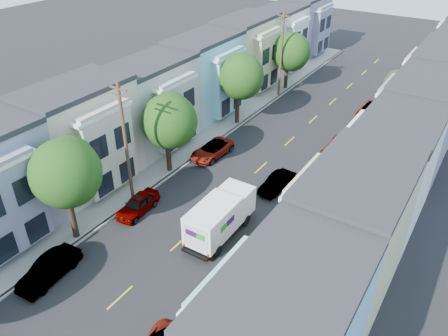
% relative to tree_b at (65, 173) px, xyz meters
% --- Properties ---
extents(ground, '(160.00, 160.00, 0.00)m').
position_rel_tree_b_xyz_m(ground, '(6.30, 3.59, -5.62)').
color(ground, black).
rests_on(ground, ground).
extents(road_slab, '(12.00, 70.00, 0.02)m').
position_rel_tree_b_xyz_m(road_slab, '(6.30, 18.59, -5.61)').
color(road_slab, black).
rests_on(road_slab, ground).
extents(curb_left, '(0.30, 70.00, 0.15)m').
position_rel_tree_b_xyz_m(curb_left, '(0.25, 18.59, -5.55)').
color(curb_left, gray).
rests_on(curb_left, ground).
extents(curb_right, '(0.30, 70.00, 0.15)m').
position_rel_tree_b_xyz_m(curb_right, '(12.35, 18.59, -5.55)').
color(curb_right, gray).
rests_on(curb_right, ground).
extents(sidewalk_left, '(2.60, 70.00, 0.15)m').
position_rel_tree_b_xyz_m(sidewalk_left, '(-1.05, 18.59, -5.55)').
color(sidewalk_left, gray).
rests_on(sidewalk_left, ground).
extents(sidewalk_right, '(2.60, 70.00, 0.15)m').
position_rel_tree_b_xyz_m(sidewalk_right, '(13.65, 18.59, -5.55)').
color(sidewalk_right, gray).
rests_on(sidewalk_right, ground).
extents(centerline, '(0.12, 70.00, 0.01)m').
position_rel_tree_b_xyz_m(centerline, '(6.30, 18.59, -5.62)').
color(centerline, gold).
rests_on(centerline, ground).
extents(townhouse_row_left, '(5.00, 70.00, 8.50)m').
position_rel_tree_b_xyz_m(townhouse_row_left, '(-4.85, 18.59, -5.62)').
color(townhouse_row_left, white).
rests_on(townhouse_row_left, ground).
extents(townhouse_row_right, '(5.00, 70.00, 8.50)m').
position_rel_tree_b_xyz_m(townhouse_row_right, '(17.45, 18.59, -5.62)').
color(townhouse_row_right, white).
rests_on(townhouse_row_right, ground).
extents(tree_b, '(4.70, 4.70, 8.00)m').
position_rel_tree_b_xyz_m(tree_b, '(0.00, 0.00, 0.00)').
color(tree_b, black).
rests_on(tree_b, ground).
extents(tree_c, '(4.70, 4.70, 7.41)m').
position_rel_tree_b_xyz_m(tree_c, '(0.00, 10.65, -0.59)').
color(tree_c, black).
rests_on(tree_c, ground).
extents(tree_d, '(4.70, 4.70, 7.72)m').
position_rel_tree_b_xyz_m(tree_d, '(0.00, 22.24, -0.28)').
color(tree_d, black).
rests_on(tree_d, ground).
extents(tree_e, '(4.70, 4.70, 7.21)m').
position_rel_tree_b_xyz_m(tree_e, '(0.00, 34.14, -0.78)').
color(tree_e, black).
rests_on(tree_e, ground).
extents(tree_far_r, '(3.10, 3.10, 5.26)m').
position_rel_tree_b_xyz_m(tree_far_r, '(13.20, 33.00, -1.96)').
color(tree_far_r, black).
rests_on(tree_far_r, ground).
extents(utility_pole_near, '(1.60, 0.26, 10.00)m').
position_rel_tree_b_xyz_m(utility_pole_near, '(0.00, 5.59, -0.47)').
color(utility_pole_near, '#42301E').
rests_on(utility_pole_near, ground).
extents(utility_pole_far, '(1.60, 0.26, 10.00)m').
position_rel_tree_b_xyz_m(utility_pole_far, '(0.00, 31.59, -0.47)').
color(utility_pole_far, '#42301E').
rests_on(utility_pole_far, ground).
extents(fedex_truck, '(2.38, 6.18, 2.96)m').
position_rel_tree_b_xyz_m(fedex_truck, '(8.21, 5.94, -3.97)').
color(fedex_truck, white).
rests_on(fedex_truck, ground).
extents(lead_sedan, '(1.75, 4.01, 1.30)m').
position_rel_tree_b_xyz_m(lead_sedan, '(9.05, 13.29, -4.98)').
color(lead_sedan, black).
rests_on(lead_sedan, ground).
extents(parked_left_b, '(1.94, 4.47, 1.45)m').
position_rel_tree_b_xyz_m(parked_left_b, '(1.40, -3.59, -4.90)').
color(parked_left_b, black).
rests_on(parked_left_b, ground).
extents(parked_left_c, '(1.95, 4.39, 1.39)m').
position_rel_tree_b_xyz_m(parked_left_c, '(1.40, 4.69, -4.93)').
color(parked_left_c, '#9596AA').
rests_on(parked_left_c, ground).
extents(parked_left_d, '(2.46, 4.89, 1.33)m').
position_rel_tree_b_xyz_m(parked_left_d, '(1.40, 14.93, -4.96)').
color(parked_left_d, '#4D1B07').
rests_on(parked_left_d, ground).
extents(parked_right_b, '(1.59, 4.01, 1.29)m').
position_rel_tree_b_xyz_m(parked_right_b, '(11.20, 0.92, -4.98)').
color(parked_right_b, silver).
rests_on(parked_right_b, ground).
extents(parked_right_c, '(2.25, 4.74, 1.31)m').
position_rel_tree_b_xyz_m(parked_right_c, '(11.20, 21.65, -4.97)').
color(parked_right_c, black).
rests_on(parked_right_c, ground).
extents(parked_right_d, '(2.43, 4.78, 1.29)m').
position_rel_tree_b_xyz_m(parked_right_d, '(11.20, 32.05, -4.98)').
color(parked_right_d, black).
rests_on(parked_right_d, ground).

